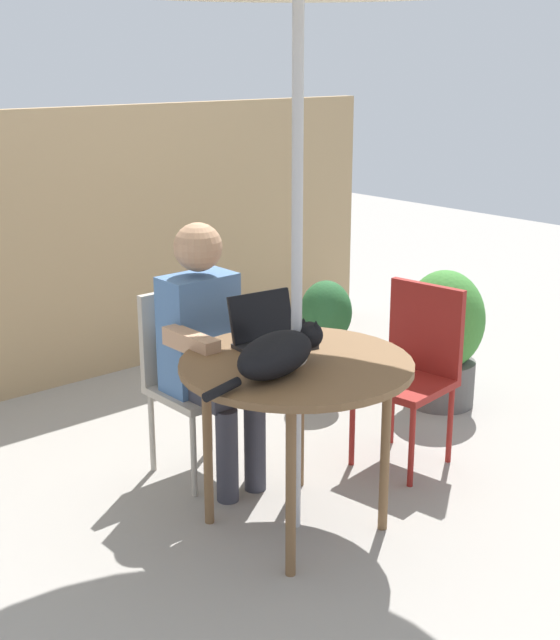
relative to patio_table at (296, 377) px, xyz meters
name	(u,v)px	position (x,y,z in m)	size (l,w,h in m)	color
ground_plane	(295,525)	(0.00, 0.00, -0.67)	(14.00, 14.00, 0.00)	gray
fence_back	(44,253)	(0.00, 2.20, 0.15)	(5.02, 0.08, 1.64)	tan
patio_table	(296,377)	(0.00, 0.00, 0.00)	(0.95, 0.95, 0.74)	brown
chair_occupied	(190,368)	(0.00, 0.75, -0.16)	(0.40, 0.40, 0.88)	#B2A899
chair_empty	(414,361)	(0.87, 0.12, -0.16)	(0.45, 0.45, 0.88)	maroon
person_seated	(208,341)	(0.00, 0.59, 0.01)	(0.48, 0.48, 1.22)	#4C72A5
laptop	(268,331)	(0.05, 0.23, 0.13)	(0.33, 0.29, 0.21)	black
cat	(279,354)	(-0.15, -0.07, 0.15)	(0.65, 0.27, 0.17)	black
potted_plant_near_fence	(443,335)	(1.55, 0.47, -0.26)	(0.46, 0.46, 0.78)	#595654
potted_plant_by_chair	(326,335)	(1.13, 1.00, -0.30)	(0.30, 0.30, 0.70)	#9E5138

